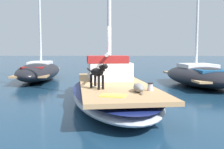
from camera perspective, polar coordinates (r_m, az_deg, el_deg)
name	(u,v)px	position (r m, az deg, el deg)	size (l,w,h in m)	color
ground_plane	(113,103)	(8.66, 0.15, -6.04)	(120.00, 120.00, 0.00)	navy
sailboat_main	(113,93)	(8.60, 0.15, -3.85)	(3.60, 7.54, 0.66)	#B2B7C1
cabin_house	(108,69)	(9.62, -0.82, 1.16)	(1.72, 2.41, 0.84)	silver
dog_black	(98,73)	(7.14, -3.01, 0.28)	(0.65, 0.78, 0.70)	black
dog_grey	(139,88)	(6.70, 5.66, -2.79)	(0.31, 0.95, 0.22)	gray
deck_winch	(150,87)	(6.91, 8.12, -2.64)	(0.16, 0.16, 0.21)	#B7B7BC
coiled_rope	(98,86)	(7.51, -3.09, -2.54)	(0.32, 0.32, 0.04)	beige
deck_towel	(113,96)	(6.07, 0.23, -4.49)	(0.56, 0.36, 0.03)	#D8D14C
moored_boat_starboard_side	(201,75)	(13.30, 18.29, -0.09)	(3.31, 5.87, 6.59)	black
moored_boat_port_side	(39,71)	(15.57, -15.20, 0.81)	(2.86, 6.89, 5.76)	black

